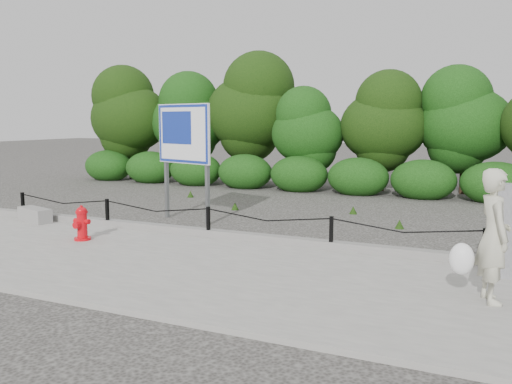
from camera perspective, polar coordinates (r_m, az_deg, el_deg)
The scene contains 9 objects.
ground at distance 10.75m, azimuth -5.02°, elevation -5.14°, with size 90.00×90.00×0.00m, color #2D2B28.
sidewalk at distance 9.11m, azimuth -11.34°, elevation -7.34°, with size 14.00×4.00×0.08m, color gray.
curb at distance 10.76m, azimuth -4.90°, elevation -4.31°, with size 14.00×0.22×0.14m, color slate.
chain_barrier at distance 10.66m, azimuth -5.05°, elevation -2.74°, with size 10.06×0.06×0.60m.
treeline at distance 18.83m, azimuth 8.60°, elevation 8.03°, with size 20.54×3.72×4.74m.
fire_hydrant at distance 10.88m, azimuth -17.87°, elevation -3.18°, with size 0.35×0.35×0.67m.
pedestrian at distance 7.41m, azimuth 23.55°, elevation -4.40°, with size 0.80×0.72×1.70m.
concrete_block at distance 13.22m, azimuth -22.25°, elevation -2.23°, with size 0.98×0.34×0.31m, color gray.
advertising_sign at distance 12.64m, azimuth -7.61°, elevation 5.55°, with size 1.65×0.58×2.73m.
Camera 1 is at (5.23, -9.08, 2.37)m, focal length 38.00 mm.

